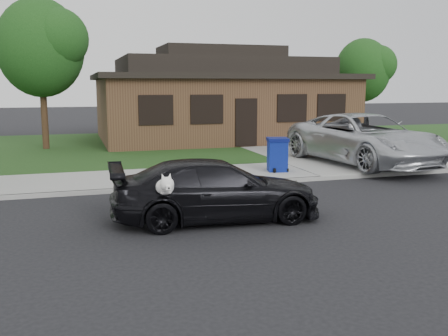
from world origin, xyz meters
name	(u,v)px	position (x,y,z in m)	size (l,w,h in m)	color
ground	(241,219)	(0.00, 0.00, 0.00)	(120.00, 120.00, 0.00)	black
sidewalk	(189,176)	(0.00, 5.00, 0.06)	(60.00, 3.00, 0.12)	gray
curb	(201,186)	(0.00, 3.50, 0.06)	(60.00, 0.12, 0.12)	gray
lawn	(150,146)	(0.00, 13.00, 0.07)	(60.00, 13.00, 0.13)	#193814
driveway	(296,149)	(6.00, 10.00, 0.07)	(4.50, 13.00, 0.14)	gray
sedan	(216,190)	(-0.53, 0.12, 0.65)	(4.55, 2.22, 1.30)	black
minivan	(364,139)	(6.35, 5.26, 1.01)	(2.89, 6.27, 1.74)	silver
recycling_bin	(277,154)	(2.87, 4.79, 0.66)	(0.78, 0.78, 1.07)	navy
house	(220,99)	(4.00, 15.00, 2.13)	(12.60, 8.60, 4.65)	#422B1C
tree_0	(44,46)	(-4.34, 12.88, 4.48)	(3.78, 3.60, 6.34)	#332114
tree_1	(366,69)	(12.14, 14.40, 3.71)	(3.15, 3.00, 5.25)	#332114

